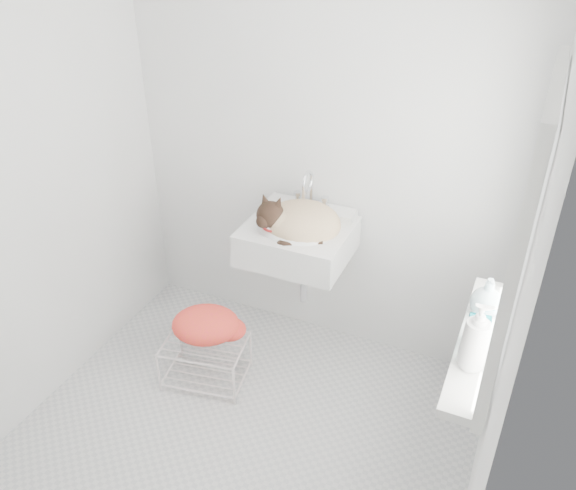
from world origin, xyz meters
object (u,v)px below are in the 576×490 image
at_px(wire_rack, 205,358).
at_px(bottle_b, 475,345).
at_px(sink, 298,226).
at_px(bottle_a, 470,366).
at_px(bottle_c, 484,314).
at_px(cat, 299,222).

distance_m(wire_rack, bottle_b, 1.55).
relative_size(sink, bottle_a, 2.30).
height_order(wire_rack, bottle_b, bottle_b).
distance_m(wire_rack, bottle_c, 1.55).
height_order(sink, bottle_b, sink).
relative_size(cat, bottle_c, 2.70).
bearing_deg(cat, bottle_c, -32.34).
bearing_deg(wire_rack, bottle_c, 2.83).
relative_size(bottle_a, bottle_b, 1.29).
distance_m(cat, bottle_a, 1.22).
xyz_separation_m(bottle_a, bottle_c, (0.00, 0.35, 0.00)).
xyz_separation_m(sink, bottle_a, (1.01, -0.71, 0.00)).
height_order(wire_rack, bottle_a, bottle_a).
xyz_separation_m(sink, bottle_b, (1.01, -0.59, 0.00)).
distance_m(bottle_b, bottle_c, 0.22).
relative_size(wire_rack, bottle_c, 2.46).
bearing_deg(bottle_c, bottle_a, -90.00).
distance_m(sink, bottle_b, 1.17).
bearing_deg(cat, bottle_a, -47.94).
xyz_separation_m(wire_rack, bottle_c, (1.38, 0.07, 0.70)).
bearing_deg(bottle_a, sink, 144.83).
height_order(wire_rack, bottle_c, bottle_c).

